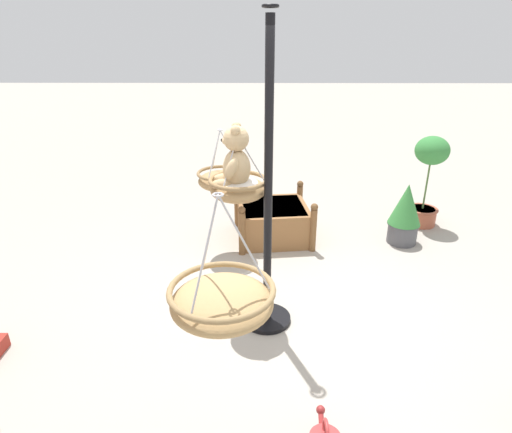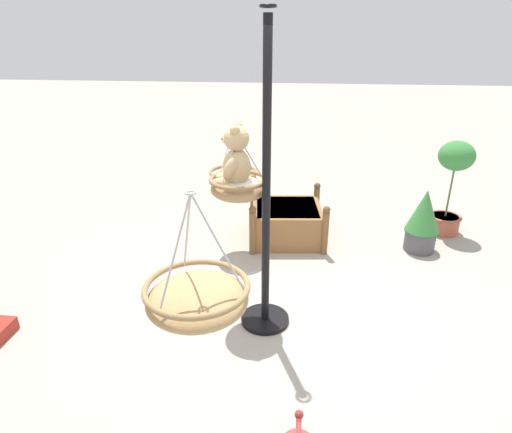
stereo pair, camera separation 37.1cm
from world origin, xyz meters
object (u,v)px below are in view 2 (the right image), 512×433
Objects in this scene: hanging_basket_right_low at (234,179)px; potted_plant_fern_front at (423,220)px; hanging_basket_with_teddy at (239,187)px; potted_plant_bushy_green at (452,182)px; display_pole_central at (266,239)px; hanging_basket_left_high at (197,297)px; teddy_bear at (235,160)px; wooden_planter_box at (286,221)px.

hanging_basket_right_low is 0.89× the size of potted_plant_fern_front.
hanging_basket_with_teddy reaches higher than potted_plant_bushy_green.
display_pole_central reaches higher than potted_plant_bushy_green.
hanging_basket_left_high is at bearing -175.18° from hanging_basket_right_low.
teddy_bear is at bearing 126.21° from potted_plant_fern_front.
wooden_planter_box is 1.64m from potted_plant_fern_front.
hanging_basket_with_teddy is at bearing -168.32° from hanging_basket_right_low.
display_pole_central is at bearing -120.96° from hanging_basket_with_teddy.
teddy_bear is at bearing 90.00° from hanging_basket_with_teddy.
display_pole_central reaches higher than potted_plant_fern_front.
hanging_basket_with_teddy reaches higher than hanging_basket_left_high.
hanging_basket_left_high is at bearing 178.56° from hanging_basket_with_teddy.
hanging_basket_left_high is 0.62× the size of potted_plant_bushy_green.
teddy_bear is at bearing 129.74° from potted_plant_bushy_green.
hanging_basket_right_low reaches higher than wooden_planter_box.
wooden_planter_box is at bearing -3.37° from display_pole_central.
wooden_planter_box is (1.60, -0.38, -1.24)m from teddy_bear.
display_pole_central is 1.85m from wooden_planter_box.
hanging_basket_left_high is 4.20m from potted_plant_bushy_green.
hanging_basket_with_teddy is 0.54× the size of wooden_planter_box.
wooden_planter_box is 1.33× the size of potted_plant_fern_front.
potted_plant_bushy_green is (2.03, -2.44, -0.78)m from teddy_bear.
hanging_basket_with_teddy is 1.37m from hanging_basket_left_high.
hanging_basket_right_low is (1.21, 0.25, -0.33)m from hanging_basket_with_teddy.
teddy_bear is 0.70× the size of potted_plant_fern_front.
hanging_basket_right_low is at bearing 11.68° from hanging_basket_with_teddy.
display_pole_central is at bearing 133.08° from potted_plant_fern_front.
potted_plant_bushy_green is at bearing -78.17° from wooden_planter_box.
teddy_bear is at bearing 166.71° from wooden_planter_box.
hanging_basket_right_low is (1.21, 0.23, -0.57)m from teddy_bear.
potted_plant_bushy_green is at bearing -72.98° from hanging_basket_right_low.
display_pole_central is 2.14× the size of potted_plant_bushy_green.
display_pole_central reaches higher than hanging_basket_with_teddy.
hanging_basket_right_low is at bearing 20.16° from display_pole_central.
hanging_basket_left_high is at bearing 172.54° from wooden_planter_box.
hanging_basket_with_teddy is 0.81× the size of hanging_basket_right_low.
hanging_basket_left_high is at bearing 144.08° from potted_plant_bushy_green.
hanging_basket_with_teddy is 3.21m from potted_plant_bushy_green.
potted_plant_bushy_green is (0.56, -0.44, 0.31)m from potted_plant_fern_front.
hanging_basket_left_high is (-1.36, 0.01, -0.44)m from teddy_bear.
teddy_bear reaches higher than hanging_basket_left_high.
potted_plant_bushy_green is at bearing -49.98° from hanging_basket_with_teddy.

